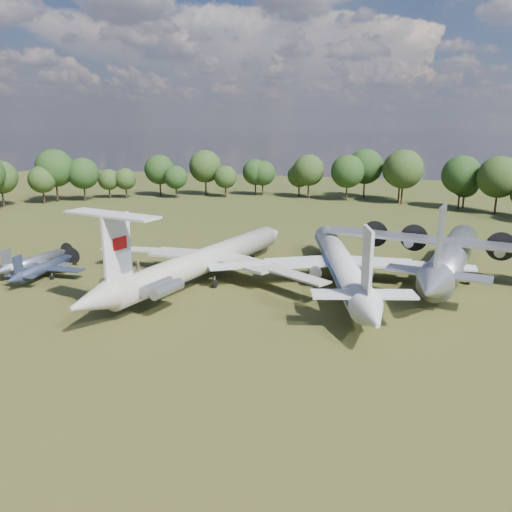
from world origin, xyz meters
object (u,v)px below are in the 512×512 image
(small_prop_west, at_px, (44,270))
(small_prop_northwest, at_px, (35,264))
(person_on_il62, at_px, (138,266))
(tu104_jet, at_px, (340,268))
(il62_airliner, at_px, (206,265))
(an12_transport, at_px, (451,261))

(small_prop_west, distance_m, small_prop_northwest, 4.66)
(small_prop_northwest, height_order, person_on_il62, person_on_il62)
(small_prop_northwest, relative_size, person_on_il62, 9.97)
(tu104_jet, distance_m, person_on_il62, 27.79)
(tu104_jet, height_order, person_on_il62, person_on_il62)
(il62_airliner, xyz_separation_m, tu104_jet, (18.62, 3.77, 0.02))
(person_on_il62, bearing_deg, an12_transport, -153.10)
(tu104_jet, bearing_deg, small_prop_west, 176.55)
(il62_airliner, height_order, small_prop_west, il62_airliner)
(il62_airliner, distance_m, small_prop_west, 23.86)
(il62_airliner, height_order, person_on_il62, person_on_il62)
(small_prop_northwest, xyz_separation_m, person_on_il62, (23.87, -10.43, 4.49))
(tu104_jet, bearing_deg, an12_transport, 9.29)
(il62_airliner, relative_size, an12_transport, 1.18)
(small_prop_west, height_order, person_on_il62, person_on_il62)
(tu104_jet, bearing_deg, person_on_il62, -157.90)
(tu104_jet, xyz_separation_m, person_on_il62, (-21.73, -17.03, 3.21))
(tu104_jet, xyz_separation_m, an12_transport, (14.93, 7.05, 0.32))
(an12_transport, height_order, person_on_il62, person_on_il62)
(tu104_jet, relative_size, an12_transport, 1.16)
(an12_transport, height_order, small_prop_northwest, an12_transport)
(an12_transport, xyz_separation_m, small_prop_northwest, (-60.53, -13.65, -1.60))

